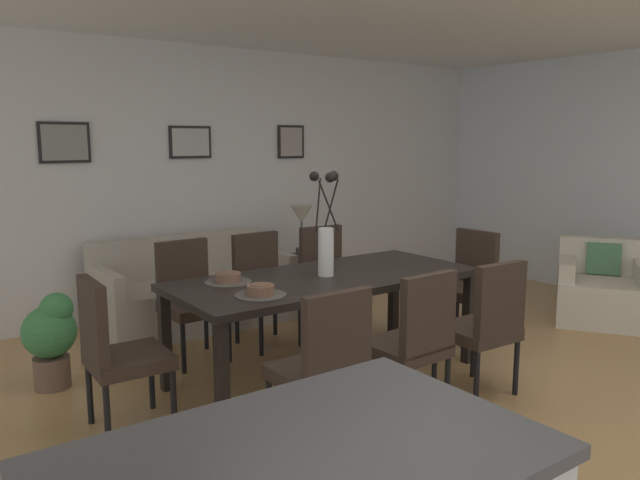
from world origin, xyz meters
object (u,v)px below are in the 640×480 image
at_px(dining_chair_head_west, 115,347).
at_px(dining_chair_mid_left, 486,321).
at_px(bowl_near_left, 261,289).
at_px(side_table, 302,280).
at_px(armchair, 603,290).
at_px(framed_picture_center, 190,142).
at_px(dining_chair_mid_right, 328,273).
at_px(sofa, 193,294).
at_px(dining_table, 326,285).
at_px(framed_picture_left, 65,143).
at_px(dining_chair_head_east, 468,279).
at_px(framed_picture_right, 291,142).
at_px(dining_chair_far_left, 414,337).
at_px(dining_chair_near_left, 325,362).
at_px(potted_plant, 51,336).
at_px(dining_chair_far_right, 263,283).
at_px(table_lamp, 302,219).
at_px(centerpiece_vase, 326,236).
at_px(dining_chair_near_right, 189,294).
at_px(bowl_near_right, 228,277).

bearing_deg(dining_chair_head_west, dining_chair_mid_left, -23.03).
distance_m(bowl_near_left, side_table, 2.56).
relative_size(armchair, framed_picture_center, 2.57).
xyz_separation_m(dining_chair_mid_right, sofa, (-0.92, 0.85, -0.23)).
height_order(dining_table, dining_chair_mid_left, dining_chair_mid_left).
relative_size(dining_chair_mid_right, framed_picture_left, 2.14).
distance_m(dining_chair_head_east, framed_picture_right, 2.53).
xyz_separation_m(dining_chair_far_left, side_table, (0.92, 2.57, -0.25)).
bearing_deg(framed_picture_center, dining_chair_mid_right, -62.84).
distance_m(side_table, framed_picture_center, 1.78).
distance_m(dining_chair_near_left, potted_plant, 2.06).
bearing_deg(framed_picture_right, side_table, -112.84).
distance_m(dining_chair_far_right, dining_chair_mid_right, 0.67).
height_order(dining_chair_mid_right, dining_chair_head_west, same).
bearing_deg(framed_picture_right, dining_chair_mid_right, -110.04).
relative_size(dining_chair_near_left, armchair, 0.83).
bearing_deg(dining_chair_far_left, sofa, 95.82).
bearing_deg(dining_table, dining_chair_mid_right, 53.01).
bearing_deg(framed_picture_left, table_lamp, -13.98).
relative_size(dining_table, dining_chair_near_left, 2.39).
xyz_separation_m(bowl_near_left, potted_plant, (-1.00, 1.13, -0.41)).
bearing_deg(dining_chair_head_east, framed_picture_left, 140.48).
bearing_deg(bowl_near_left, framed_picture_center, 74.96).
distance_m(centerpiece_vase, bowl_near_left, 0.74).
relative_size(dining_chair_mid_right, bowl_near_left, 5.41).
xyz_separation_m(dining_chair_mid_right, dining_chair_head_west, (-2.18, -0.90, 0.00)).
relative_size(dining_chair_far_left, framed_picture_right, 2.60).
distance_m(dining_chair_near_right, bowl_near_left, 1.16).
xyz_separation_m(dining_chair_far_right, potted_plant, (-1.67, 0.01, -0.14)).
xyz_separation_m(bowl_near_right, framed_picture_right, (1.83, 2.02, 0.89)).
bearing_deg(bowl_near_right, dining_chair_head_east, -5.19).
bearing_deg(table_lamp, framed_picture_right, 67.16).
distance_m(dining_chair_far_left, side_table, 2.74).
distance_m(dining_chair_near_left, side_table, 3.07).
bearing_deg(framed_picture_center, dining_chair_near_right, -115.74).
bearing_deg(dining_chair_far_left, framed_picture_left, 111.13).
relative_size(dining_chair_near_right, sofa, 0.53).
relative_size(dining_chair_far_right, dining_chair_head_west, 1.00).
height_order(dining_chair_far_right, dining_chair_head_east, same).
bearing_deg(dining_chair_near_right, potted_plant, 179.92).
bearing_deg(dining_chair_near_right, table_lamp, 26.79).
bearing_deg(side_table, table_lamp, 0.00).
distance_m(dining_chair_head_east, sofa, 2.49).
height_order(dining_chair_near_left, side_table, dining_chair_near_left).
height_order(dining_chair_mid_right, framed_picture_center, framed_picture_center).
xyz_separation_m(dining_chair_head_east, table_lamp, (-0.58, 1.69, 0.38)).
relative_size(dining_chair_head_east, armchair, 0.83).
xyz_separation_m(framed_picture_left, framed_picture_center, (1.17, 0.00, -0.00)).
xyz_separation_m(bowl_near_left, bowl_near_right, (0.00, 0.43, 0.00)).
distance_m(table_lamp, armchair, 2.97).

